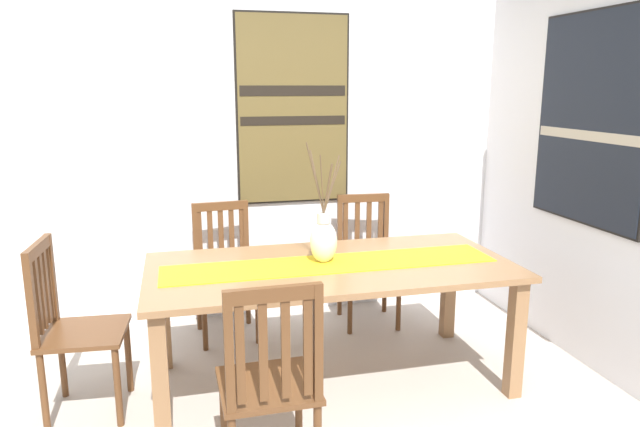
{
  "coord_description": "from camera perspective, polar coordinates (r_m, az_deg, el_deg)",
  "views": [
    {
      "loc": [
        -0.66,
        -2.46,
        1.74
      ],
      "look_at": [
        0.13,
        0.71,
        1.02
      ],
      "focal_mm": 32.51,
      "sensor_mm": 36.0,
      "label": 1
    }
  ],
  "objects": [
    {
      "name": "chair_0",
      "position": [
        3.38,
        -23.29,
        -10.05
      ],
      "size": [
        0.45,
        0.45,
        0.96
      ],
      "color": "brown",
      "rests_on": "ground_plane"
    },
    {
      "name": "chair_2",
      "position": [
        4.34,
        4.63,
        -4.27
      ],
      "size": [
        0.45,
        0.45,
        0.94
      ],
      "color": "brown",
      "rests_on": "ground_plane"
    },
    {
      "name": "painting_on_side_wall",
      "position": [
        3.92,
        25.12,
        8.39
      ],
      "size": [
        0.05,
        0.98,
        1.29
      ],
      "color": "black"
    },
    {
      "name": "chair_1",
      "position": [
        4.14,
        -9.36,
        -5.18
      ],
      "size": [
        0.45,
        0.45,
        0.94
      ],
      "color": "brown",
      "rests_on": "ground_plane"
    },
    {
      "name": "centerpiece_vase",
      "position": [
        3.35,
        0.36,
        -2.53
      ],
      "size": [
        0.23,
        0.17,
        0.7
      ],
      "color": "silver",
      "rests_on": "dining_table"
    },
    {
      "name": "table_runner",
      "position": [
        3.35,
        1.08,
        -4.97
      ],
      "size": [
        1.92,
        0.36,
        0.01
      ],
      "primitive_type": "cube",
      "color": "gold",
      "rests_on": "dining_table"
    },
    {
      "name": "painting_on_back_wall",
      "position": [
        4.34,
        -2.68,
        10.15
      ],
      "size": [
        0.84,
        0.05,
        1.38
      ],
      "color": "black"
    },
    {
      "name": "wall_back",
      "position": [
        4.39,
        -5.26,
        7.33
      ],
      "size": [
        6.4,
        0.12,
        2.7
      ],
      "primitive_type": "cube",
      "color": "silver",
      "rests_on": "ground_plane"
    },
    {
      "name": "dining_table",
      "position": [
        3.38,
        1.08,
        -6.46
      ],
      "size": [
        2.09,
        1.0,
        0.73
      ],
      "color": "#8E6642",
      "rests_on": "ground_plane"
    },
    {
      "name": "chair_3",
      "position": [
        2.58,
        -4.96,
        -16.2
      ],
      "size": [
        0.43,
        0.43,
        0.97
      ],
      "color": "brown",
      "rests_on": "ground_plane"
    }
  ]
}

